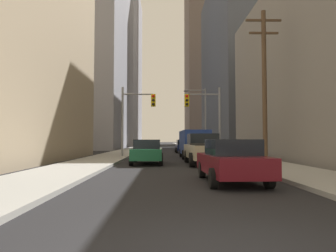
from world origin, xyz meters
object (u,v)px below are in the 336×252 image
object	(u,v)px
sedan_navy	(184,146)
sedan_green	(147,152)
sedan_maroon	(231,161)
traffic_signal_near_right	(205,111)
cargo_van_blue	(194,142)
traffic_signal_near_left	(137,111)
pickup_truck_beige	(204,149)

from	to	relation	value
sedan_navy	sedan_green	bearing A→B (deg)	-101.96
sedan_maroon	sedan_navy	world-z (taller)	same
sedan_maroon	traffic_signal_near_right	xyz separation A→B (m)	(1.14, 14.89, 3.24)
sedan_green	traffic_signal_near_right	size ratio (longest dim) A/B	0.70
traffic_signal_near_right	sedan_navy	bearing A→B (deg)	97.16
cargo_van_blue	traffic_signal_near_left	xyz separation A→B (m)	(-4.79, 0.92, 2.71)
pickup_truck_beige	sedan_navy	bearing A→B (deg)	90.53
sedan_navy	cargo_van_blue	bearing A→B (deg)	-89.23
pickup_truck_beige	traffic_signal_near_right	bearing A→B (deg)	81.88
sedan_maroon	sedan_green	distance (m)	8.84
sedan_green	traffic_signal_near_right	xyz separation A→B (m)	(4.53, 6.72, 3.24)
traffic_signal_near_right	sedan_maroon	bearing A→B (deg)	-94.39
pickup_truck_beige	traffic_signal_near_right	size ratio (longest dim) A/B	0.91
pickup_truck_beige	sedan_navy	xyz separation A→B (m)	(-0.15, 16.24, -0.16)
sedan_green	sedan_navy	distance (m)	16.27
sedan_navy	traffic_signal_near_left	bearing A→B (deg)	-116.84
cargo_van_blue	sedan_navy	bearing A→B (deg)	90.77
sedan_green	sedan_maroon	bearing A→B (deg)	-67.49
sedan_green	traffic_signal_near_left	world-z (taller)	traffic_signal_near_left
sedan_maroon	traffic_signal_near_right	bearing A→B (deg)	85.61
cargo_van_blue	sedan_navy	world-z (taller)	cargo_van_blue
cargo_van_blue	sedan_maroon	size ratio (longest dim) A/B	1.23
sedan_navy	traffic_signal_near_left	distance (m)	10.80
pickup_truck_beige	traffic_signal_near_left	distance (m)	9.06
cargo_van_blue	traffic_signal_near_right	xyz separation A→B (m)	(1.02, 0.92, 2.72)
traffic_signal_near_left	traffic_signal_near_right	bearing A→B (deg)	0.00
cargo_van_blue	traffic_signal_near_left	distance (m)	5.58
sedan_maroon	sedan_navy	distance (m)	24.08
cargo_van_blue	sedan_green	distance (m)	6.80
pickup_truck_beige	sedan_navy	distance (m)	16.24
sedan_maroon	traffic_signal_near_left	distance (m)	15.93
cargo_van_blue	sedan_maroon	xyz separation A→B (m)	(-0.12, -13.96, -0.52)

